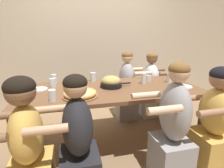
{
  "coord_description": "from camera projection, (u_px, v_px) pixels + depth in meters",
  "views": [
    {
      "loc": [
        -0.47,
        -1.94,
        1.36
      ],
      "look_at": [
        0.0,
        0.0,
        0.8
      ],
      "focal_mm": 28.0,
      "sensor_mm": 36.0,
      "label": 1
    }
  ],
  "objects": [
    {
      "name": "diner_near_left",
      "position": [
        29.0,
        151.0,
        1.32
      ],
      "size": [
        0.51,
        0.4,
        1.1
      ],
      "rotation": [
        0.0,
        0.0,
        1.57
      ],
      "color": "gold",
      "rests_on": "ground"
    },
    {
      "name": "diner_far_midright",
      "position": [
        127.0,
        89.0,
        2.89
      ],
      "size": [
        0.51,
        0.4,
        1.12
      ],
      "rotation": [
        0.0,
        0.0,
        -1.57
      ],
      "color": "#99999E",
      "rests_on": "ground"
    },
    {
      "name": "dining_table",
      "position": [
        112.0,
        94.0,
        2.11
      ],
      "size": [
        2.09,
        0.93,
        0.75
      ],
      "color": "brown",
      "rests_on": "ground"
    },
    {
      "name": "diner_far_right",
      "position": [
        150.0,
        88.0,
        2.99
      ],
      "size": [
        0.51,
        0.4,
        1.1
      ],
      "rotation": [
        0.0,
        0.0,
        -1.57
      ],
      "color": "silver",
      "rests_on": "ground"
    },
    {
      "name": "pizza_board_main",
      "position": [
        80.0,
        94.0,
        1.77
      ],
      "size": [
        0.35,
        0.35,
        0.06
      ],
      "color": "#996B42",
      "rests_on": "dining_table"
    },
    {
      "name": "diner_near_right",
      "position": [
        213.0,
        126.0,
        1.7
      ],
      "size": [
        0.51,
        0.4,
        1.1
      ],
      "rotation": [
        0.0,
        0.0,
        1.57
      ],
      "color": "gold",
      "rests_on": "ground"
    },
    {
      "name": "drinking_glass_d",
      "position": [
        93.0,
        77.0,
        2.39
      ],
      "size": [
        0.08,
        0.08,
        0.12
      ],
      "color": "silver",
      "rests_on": "dining_table"
    },
    {
      "name": "diner_near_midleft",
      "position": [
        78.0,
        146.0,
        1.41
      ],
      "size": [
        0.51,
        0.4,
        1.09
      ],
      "rotation": [
        0.0,
        0.0,
        1.57
      ],
      "color": "#232328",
      "rests_on": "ground"
    },
    {
      "name": "diner_near_midright",
      "position": [
        172.0,
        130.0,
        1.6
      ],
      "size": [
        0.51,
        0.4,
        1.15
      ],
      "rotation": [
        0.0,
        0.0,
        1.57
      ],
      "color": "#99999E",
      "rests_on": "ground"
    },
    {
      "name": "ground_plane",
      "position": [
        112.0,
        143.0,
        2.29
      ],
      "size": [
        18.0,
        18.0,
        0.0
      ],
      "primitive_type": "plane",
      "color": "#896B4C",
      "rests_on": "ground"
    },
    {
      "name": "drinking_glass_b",
      "position": [
        52.0,
        95.0,
        1.66
      ],
      "size": [
        0.07,
        0.07,
        0.11
      ],
      "color": "silver",
      "rests_on": "dining_table"
    },
    {
      "name": "drinking_glass_a",
      "position": [
        144.0,
        79.0,
        2.25
      ],
      "size": [
        0.06,
        0.06,
        0.14
      ],
      "color": "silver",
      "rests_on": "dining_table"
    },
    {
      "name": "empty_plate_a",
      "position": [
        184.0,
        86.0,
        2.13
      ],
      "size": [
        0.2,
        0.2,
        0.02
      ],
      "color": "white",
      "rests_on": "dining_table"
    },
    {
      "name": "empty_plate_b",
      "position": [
        39.0,
        89.0,
        2.02
      ],
      "size": [
        0.19,
        0.19,
        0.02
      ],
      "color": "white",
      "rests_on": "dining_table"
    },
    {
      "name": "cocktail_glass_blue",
      "position": [
        148.0,
        79.0,
        2.38
      ],
      "size": [
        0.08,
        0.08,
        0.11
      ],
      "color": "silver",
      "rests_on": "dining_table"
    },
    {
      "name": "skillet_bowl",
      "position": [
        111.0,
        82.0,
        2.11
      ],
      "size": [
        0.38,
        0.26,
        0.14
      ],
      "color": "black",
      "rests_on": "dining_table"
    },
    {
      "name": "drinking_glass_c",
      "position": [
        54.0,
        80.0,
        2.27
      ],
      "size": [
        0.07,
        0.07,
        0.12
      ],
      "color": "silver",
      "rests_on": "dining_table"
    },
    {
      "name": "drinking_glass_e",
      "position": [
        53.0,
        83.0,
        2.12
      ],
      "size": [
        0.07,
        0.07,
        0.11
      ],
      "color": "silver",
      "rests_on": "dining_table"
    },
    {
      "name": "restaurant_back_panel",
      "position": [
        93.0,
        22.0,
        3.2
      ],
      "size": [
        10.0,
        0.06,
        3.2
      ],
      "primitive_type": "cube",
      "color": "beige",
      "rests_on": "ground"
    },
    {
      "name": "drinking_glass_f",
      "position": [
        169.0,
        78.0,
        2.33
      ],
      "size": [
        0.07,
        0.07,
        0.12
      ],
      "color": "silver",
      "rests_on": "dining_table"
    }
  ]
}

